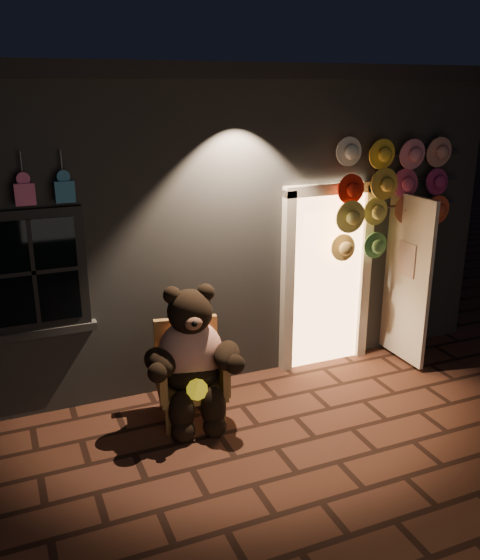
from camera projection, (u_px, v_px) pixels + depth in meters
ground at (276, 448)px, 5.56m from camera, size 60.00×60.00×0.00m
shop_building at (156, 196)px, 8.51m from camera, size 7.30×5.95×3.51m
wicker_armchair at (190, 370)px, 5.99m from camera, size 0.76×0.71×0.99m
teddy_bear at (192, 357)px, 5.81m from camera, size 1.03×0.87×1.43m
hat_rack at (392, 193)px, 6.80m from camera, size 1.73×0.22×2.70m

